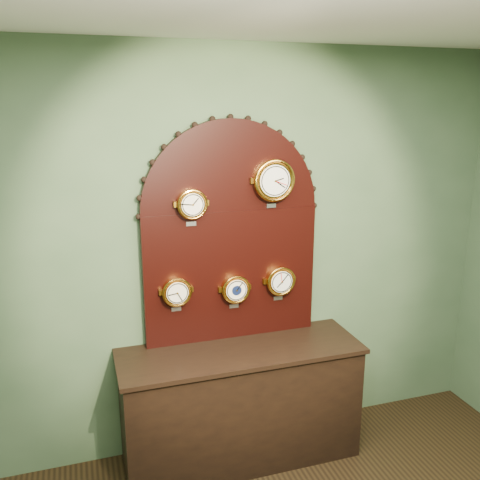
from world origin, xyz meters
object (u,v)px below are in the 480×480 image
object	(u,v)px
shop_counter	(241,406)
arabic_clock	(274,180)
display_board	(231,226)
hygrometer	(177,292)
tide_clock	(280,281)
barometer	(235,289)
roman_clock	(192,204)

from	to	relation	value
shop_counter	arabic_clock	distance (m)	1.56
display_board	shop_counter	bearing A→B (deg)	-90.00
hygrometer	tide_clock	distance (m)	0.73
display_board	tide_clock	distance (m)	0.53
barometer	roman_clock	bearing A→B (deg)	179.96
shop_counter	arabic_clock	size ratio (longest dim) A/B	4.83
shop_counter	barometer	world-z (taller)	barometer
arabic_clock	barometer	bearing A→B (deg)	179.59
roman_clock	arabic_clock	xyz separation A→B (m)	(0.55, -0.00, 0.13)
roman_clock	hygrometer	bearing A→B (deg)	-180.00
display_board	roman_clock	size ratio (longest dim) A/B	6.17
arabic_clock	hygrometer	world-z (taller)	arabic_clock
display_board	arabic_clock	bearing A→B (deg)	-13.95
arabic_clock	hygrometer	size ratio (longest dim) A/B	1.33
roman_clock	tide_clock	bearing A→B (deg)	-0.03
display_board	hygrometer	xyz separation A→B (m)	(-0.39, -0.07, -0.40)
shop_counter	arabic_clock	world-z (taller)	arabic_clock
barometer	hygrometer	bearing A→B (deg)	179.97
display_board	tide_clock	bearing A→B (deg)	-11.15
display_board	barometer	xyz separation A→B (m)	(0.01, -0.07, -0.42)
shop_counter	hygrometer	size ratio (longest dim) A/B	6.45
shop_counter	tide_clock	bearing A→B (deg)	24.65
shop_counter	arabic_clock	bearing A→B (deg)	29.08
shop_counter	display_board	bearing A→B (deg)	90.00
shop_counter	tide_clock	distance (m)	0.91
tide_clock	display_board	bearing A→B (deg)	168.85
barometer	tide_clock	world-z (taller)	tide_clock
shop_counter	barometer	distance (m)	0.82
arabic_clock	barometer	size ratio (longest dim) A/B	1.33
shop_counter	display_board	size ratio (longest dim) A/B	1.05
tide_clock	barometer	bearing A→B (deg)	179.98
roman_clock	arabic_clock	bearing A→B (deg)	-0.22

